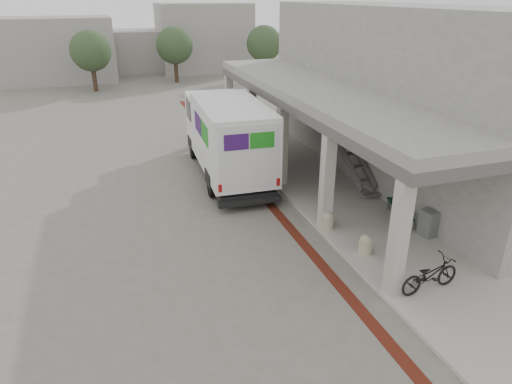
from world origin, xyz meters
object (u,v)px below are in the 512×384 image
object	(u,v)px
fedex_truck	(227,135)
utility_cabinet	(428,223)
bench	(400,211)
bicycle_black	(430,275)

from	to	relation	value
fedex_truck	utility_cabinet	size ratio (longest dim) A/B	9.17
fedex_truck	bench	bearing A→B (deg)	-52.18
bench	bicycle_black	bearing A→B (deg)	-97.56
fedex_truck	bench	distance (m)	7.91
fedex_truck	bicycle_black	world-z (taller)	fedex_truck
fedex_truck	bicycle_black	size ratio (longest dim) A/B	4.43
bench	utility_cabinet	xyz separation A→B (m)	(0.18, -1.27, 0.12)
fedex_truck	bench	world-z (taller)	fedex_truck
utility_cabinet	bicycle_black	bearing A→B (deg)	-135.07
bicycle_black	utility_cabinet	bearing A→B (deg)	-42.07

